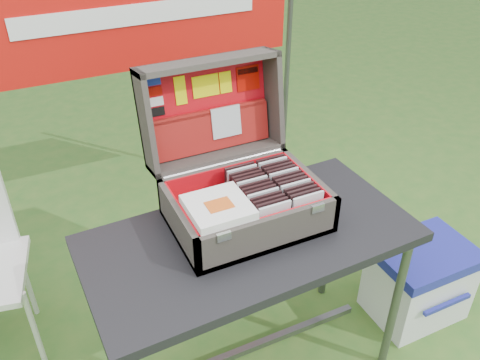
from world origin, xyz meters
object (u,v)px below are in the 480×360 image
cardboard_box (321,217)px  table (249,307)px  cooler (419,281)px  suitcase (239,155)px

cardboard_box → table: bearing=-157.6°
table → cooler: (0.90, -0.06, -0.18)m
cooler → cardboard_box: 0.67m
table → cardboard_box: (0.76, 0.60, -0.20)m
cooler → cardboard_box: cooler is taller
suitcase → cardboard_box: 1.21m
table → cooler: table is taller
suitcase → cooler: 1.23m
cooler → suitcase: bearing=167.5°
cooler → cardboard_box: bearing=102.0°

